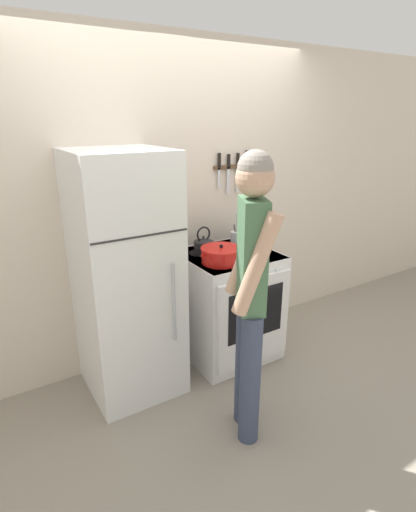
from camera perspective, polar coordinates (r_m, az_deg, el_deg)
The scene contains 9 objects.
ground_plane at distance 3.74m, azimuth -4.22°, elevation -12.25°, with size 14.00×14.00×0.00m, color gray.
wall_back at distance 3.28m, azimuth -5.02°, elevation 7.32°, with size 10.00×0.06×2.55m.
refrigerator at distance 2.87m, azimuth -11.59°, elevation -3.07°, with size 0.64×0.68×1.76m.
stove_range at distance 3.37m, azimuth 3.09°, elevation -6.95°, with size 0.73×0.72×0.91m.
dutch_oven_pot at distance 3.01m, azimuth 1.88°, elevation 0.14°, with size 0.35×0.31×0.14m.
tea_kettle at distance 3.23m, azimuth -0.61°, elevation 1.63°, with size 0.20×0.16×0.22m.
utensil_jar at distance 3.41m, azimuth 4.14°, elevation 2.58°, with size 0.11×0.11×0.28m.
person at distance 2.33m, azimuth 6.13°, elevation -4.33°, with size 0.40×0.44×1.80m.
wall_knife_strip at distance 3.48m, azimuth 3.58°, elevation 12.70°, with size 0.38×0.03×0.35m.
Camera 1 is at (-1.44, -2.83, 1.96)m, focal length 28.00 mm.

